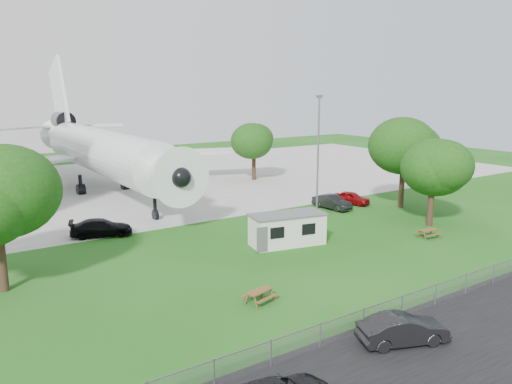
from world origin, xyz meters
TOP-DOWN VIEW (x-y plane):
  - ground at (0.00, 0.00)m, footprint 160.00×160.00m
  - asphalt_strip at (0.00, -13.00)m, footprint 120.00×8.00m
  - concrete_apron at (0.00, 38.00)m, footprint 120.00×46.00m
  - airliner at (-2.00, 35.86)m, footprint 46.36×47.73m
  - site_cabin at (3.91, 4.84)m, footprint 6.96×3.87m
  - picnic_west at (-4.45, -3.36)m, footprint 2.12×1.91m
  - picnic_east at (15.15, -0.47)m, footprint 1.96×1.70m
  - fence at (0.00, -9.50)m, footprint 58.00×0.04m
  - lamp_mast at (8.20, 6.20)m, footprint 0.16×0.16m
  - tree_east_front at (18.51, 1.97)m, footprint 6.55×6.55m
  - tree_east_back at (22.23, 8.53)m, footprint 8.00×8.00m
  - tree_far_apron at (18.21, 31.35)m, footprint 6.40×6.40m
  - car_centre_sedan at (-1.30, -11.51)m, footprint 4.83×3.13m
  - car_ne_hatch at (18.77, 12.56)m, footprint 3.11×4.48m
  - car_ne_sedan at (15.44, 12.10)m, footprint 2.08×4.67m
  - car_apron_van at (-8.17, 15.74)m, footprint 5.65×3.62m

SIDE VIEW (x-z plane):
  - ground at x=0.00m, z-range 0.00..0.00m
  - picnic_west at x=-4.45m, z-range -0.38..0.38m
  - picnic_east at x=15.15m, z-range -0.38..0.38m
  - fence at x=0.00m, z-range -0.65..0.65m
  - asphalt_strip at x=0.00m, z-range 0.00..0.02m
  - concrete_apron at x=0.00m, z-range 0.00..0.03m
  - car_ne_hatch at x=18.77m, z-range 0.00..1.42m
  - car_ne_sedan at x=15.44m, z-range 0.00..1.49m
  - car_centre_sedan at x=-1.30m, z-range 0.00..1.50m
  - car_apron_van at x=-8.17m, z-range 0.00..1.52m
  - site_cabin at x=3.91m, z-range 0.00..2.62m
  - tree_east_front at x=18.51m, z-range 0.90..9.26m
  - airliner at x=-2.00m, z-range -3.57..14.11m
  - tree_far_apron at x=18.21m, z-range 1.12..9.80m
  - lamp_mast at x=8.20m, z-range 0.00..12.00m
  - tree_east_back at x=22.23m, z-range 1.11..11.34m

